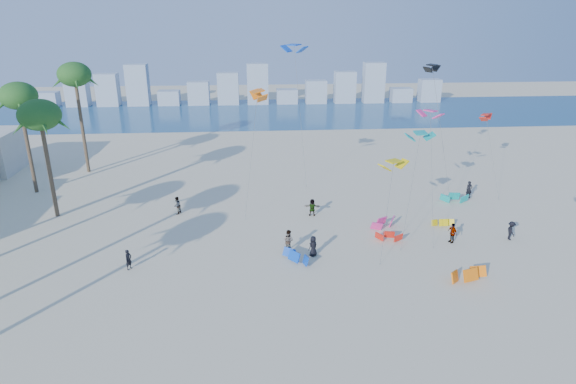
{
  "coord_description": "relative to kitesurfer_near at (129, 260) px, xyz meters",
  "views": [
    {
      "loc": [
        0.2,
        -22.34,
        18.93
      ],
      "look_at": [
        3.0,
        16.0,
        4.5
      ],
      "focal_mm": 30.45,
      "sensor_mm": 36.0,
      "label": 1
    }
  ],
  "objects": [
    {
      "name": "ground",
      "position": [
        9.65,
        -11.86,
        -0.82
      ],
      "size": [
        220.0,
        220.0,
        0.0
      ],
      "primitive_type": "plane",
      "color": "beige",
      "rests_on": "ground"
    },
    {
      "name": "ocean",
      "position": [
        9.65,
        60.14,
        -0.82
      ],
      "size": [
        220.0,
        220.0,
        0.0
      ],
      "primitive_type": "plane",
      "color": "navy",
      "rests_on": "ground"
    },
    {
      "name": "grounded_kites",
      "position": [
        23.33,
        3.43,
        -0.37
      ],
      "size": [
        20.75,
        17.61,
        1.01
      ],
      "color": "blue",
      "rests_on": "ground"
    },
    {
      "name": "kitesurfer_near",
      "position": [
        0.0,
        0.0,
        0.0
      ],
      "size": [
        0.64,
        0.71,
        1.64
      ],
      "primitive_type": "imported",
      "rotation": [
        0.0,
        0.0,
        1.06
      ],
      "color": "black",
      "rests_on": "ground"
    },
    {
      "name": "kitesurfers_far",
      "position": [
        19.65,
        6.54,
        0.05
      ],
      "size": [
        31.26,
        12.51,
        1.86
      ],
      "color": "black",
      "rests_on": "ground"
    },
    {
      "name": "distant_skyline",
      "position": [
        8.46,
        70.14,
        2.27
      ],
      "size": [
        85.0,
        3.0,
        8.4
      ],
      "color": "#9EADBF",
      "rests_on": "ground"
    },
    {
      "name": "kitesurfer_mid",
      "position": [
        12.53,
        2.1,
        0.14
      ],
      "size": [
        1.18,
        1.16,
        1.92
      ],
      "primitive_type": "imported",
      "rotation": [
        0.0,
        0.0,
        2.44
      ],
      "color": "gray",
      "rests_on": "ground"
    },
    {
      "name": "flying_kites",
      "position": [
        20.94,
        11.84,
        10.04
      ],
      "size": [
        28.2,
        27.1,
        15.86
      ],
      "color": "yellow",
      "rests_on": "ground"
    }
  ]
}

